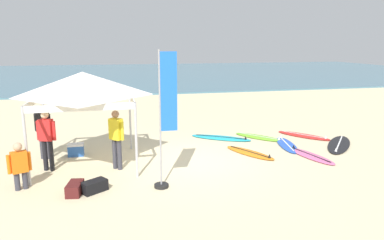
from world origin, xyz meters
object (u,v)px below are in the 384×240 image
object	(u,v)px
canopy_tent	(83,85)
surfboard_blue	(287,145)
surfboard_black	(339,144)
gear_bag_by_pole	(75,188)
surfboard_cyan	(221,138)
person_yellow	(116,136)
person_red	(47,137)
surfboard_lime	(259,137)
surfboard_pink	(310,156)
person_orange	(19,164)
gear_bag_near_tent	(94,186)
surfboard_orange	(250,153)
banner_flag	(165,126)
cooler_box	(76,150)
person_black	(43,128)
surfboard_red	(304,136)

from	to	relation	value
canopy_tent	surfboard_blue	world-z (taller)	canopy_tent
surfboard_black	gear_bag_by_pole	size ratio (longest dim) A/B	4.04
surfboard_cyan	person_yellow	size ratio (longest dim) A/B	1.33
person_red	surfboard_blue	bearing A→B (deg)	5.38
surfboard_lime	person_yellow	bearing A→B (deg)	-157.15
surfboard_pink	surfboard_cyan	size ratio (longest dim) A/B	0.89
person_yellow	gear_bag_by_pole	world-z (taller)	person_yellow
surfboard_lime	gear_bag_by_pole	world-z (taller)	gear_bag_by_pole
person_orange	gear_bag_by_pole	distance (m)	1.52
surfboard_pink	gear_bag_near_tent	xyz separation A→B (m)	(-6.60, -1.27, 0.10)
surfboard_orange	person_red	xyz separation A→B (m)	(-6.14, -0.15, 0.95)
surfboard_lime	banner_flag	size ratio (longest dim) A/B	0.56
gear_bag_by_pole	cooler_box	size ratio (longest dim) A/B	1.20
surfboard_orange	gear_bag_by_pole	distance (m)	5.65
surfboard_orange	person_black	bearing A→B (deg)	171.28
person_black	person_red	bearing A→B (deg)	-76.16
surfboard_black	gear_bag_by_pole	world-z (taller)	gear_bag_by_pole
person_black	person_orange	bearing A→B (deg)	-94.05
gear_bag_near_tent	surfboard_blue	bearing A→B (deg)	21.66
banner_flag	gear_bag_near_tent	xyz separation A→B (m)	(-1.74, 0.09, -1.43)
person_black	surfboard_black	bearing A→B (deg)	-4.45
gear_bag_near_tent	gear_bag_by_pole	distance (m)	0.45
surfboard_lime	person_red	xyz separation A→B (m)	(-7.24, -1.92, 0.95)
surfboard_lime	gear_bag_by_pole	xyz separation A→B (m)	(-6.38, -3.79, 0.10)
canopy_tent	gear_bag_near_tent	xyz separation A→B (m)	(0.26, -2.09, -2.25)
canopy_tent	surfboard_lime	world-z (taller)	canopy_tent
surfboard_lime	gear_bag_near_tent	bearing A→B (deg)	-147.65
person_red	cooler_box	distance (m)	1.59
cooler_box	surfboard_red	bearing A→B (deg)	3.54
person_yellow	person_orange	xyz separation A→B (m)	(-2.35, -0.95, -0.33)
surfboard_black	gear_bag_by_pole	xyz separation A→B (m)	(-8.73, -2.23, 0.10)
canopy_tent	surfboard_cyan	distance (m)	5.62
surfboard_pink	canopy_tent	bearing A→B (deg)	173.19
surfboard_red	person_orange	size ratio (longest dim) A/B	1.68
person_black	cooler_box	size ratio (longest dim) A/B	3.42
person_red	gear_bag_near_tent	size ratio (longest dim) A/B	2.85
banner_flag	gear_bag_by_pole	xyz separation A→B (m)	(-2.19, 0.06, -1.43)
surfboard_orange	banner_flag	xyz separation A→B (m)	(-3.09, -2.07, 1.54)
surfboard_black	gear_bag_near_tent	xyz separation A→B (m)	(-8.29, -2.20, 0.10)
surfboard_lime	surfboard_pink	bearing A→B (deg)	-74.99
person_black	cooler_box	world-z (taller)	person_black
person_yellow	surfboard_lime	bearing A→B (deg)	22.85
surfboard_blue	person_red	distance (m)	7.86
canopy_tent	surfboard_orange	bearing A→B (deg)	-1.21
surfboard_blue	person_red	xyz separation A→B (m)	(-7.77, -0.73, 0.95)
canopy_tent	person_yellow	size ratio (longest dim) A/B	1.65
surfboard_blue	person_orange	size ratio (longest dim) A/B	1.73
surfboard_pink	surfboard_blue	bearing A→B (deg)	96.28
person_red	gear_bag_near_tent	bearing A→B (deg)	-54.52
surfboard_red	person_orange	world-z (taller)	person_orange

